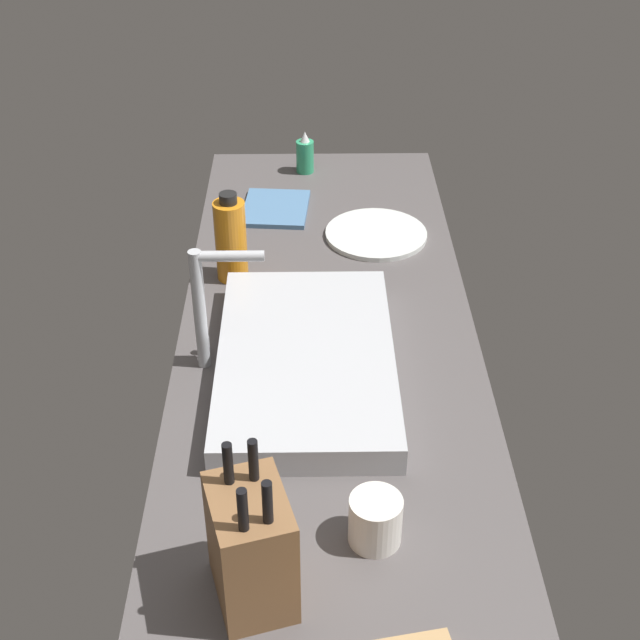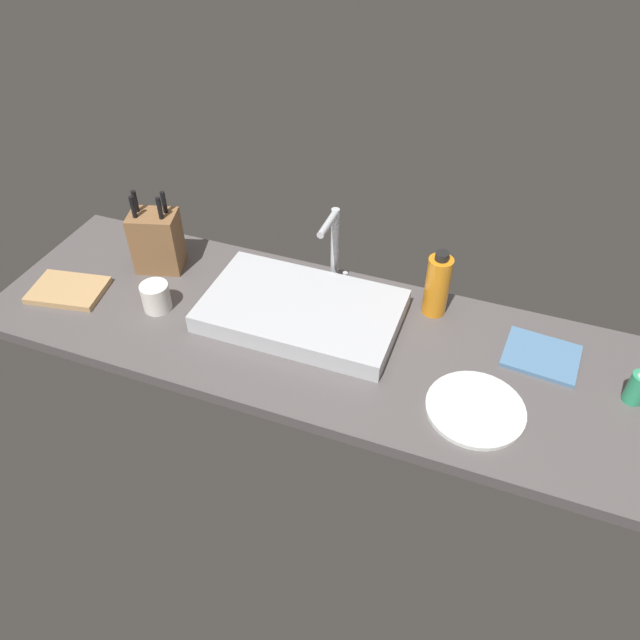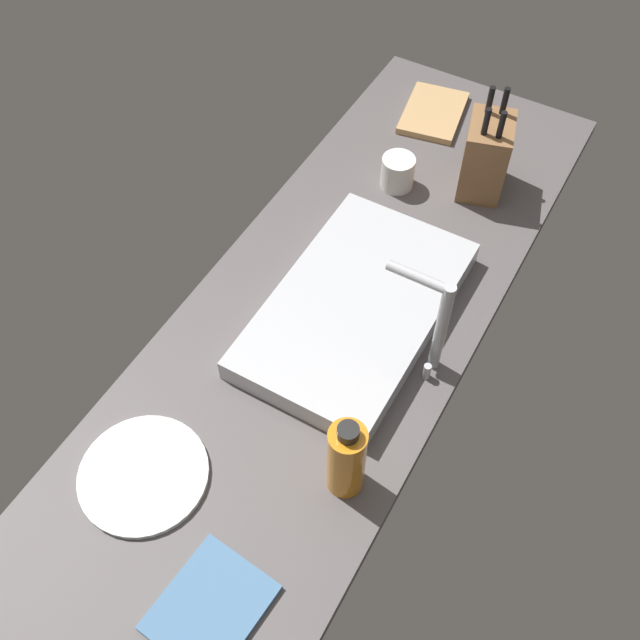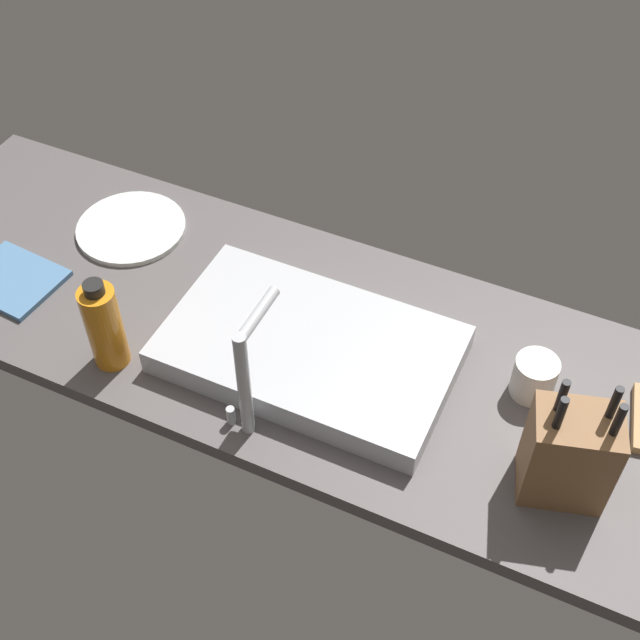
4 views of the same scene
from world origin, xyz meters
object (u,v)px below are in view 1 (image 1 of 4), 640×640
(sink_basin, at_px, (306,362))
(knife_block, at_px, (251,547))
(faucet, at_px, (207,300))
(water_bottle, at_px, (231,239))
(coffee_mug, at_px, (375,520))
(dinner_plate, at_px, (376,234))
(dish_towel, at_px, (276,208))
(soap_bottle, at_px, (305,155))

(sink_basin, distance_m, knife_block, 0.52)
(faucet, relative_size, knife_block, 0.98)
(sink_basin, bearing_deg, water_bottle, 25.08)
(faucet, bearing_deg, water_bottle, -3.51)
(coffee_mug, bearing_deg, water_bottle, 19.40)
(knife_block, distance_m, coffee_mug, 0.21)
(dinner_plate, relative_size, coffee_mug, 2.93)
(sink_basin, height_order, water_bottle, water_bottle)
(faucet, xyz_separation_m, dinner_plate, (0.49, -0.35, -0.14))
(sink_basin, distance_m, water_bottle, 0.39)
(dinner_plate, distance_m, dish_towel, 0.28)
(soap_bottle, distance_m, dinner_plate, 0.40)
(dinner_plate, bearing_deg, soap_bottle, 25.37)
(faucet, distance_m, knife_block, 0.55)
(dish_towel, bearing_deg, dinner_plate, -118.88)
(sink_basin, distance_m, dinner_plate, 0.55)
(faucet, height_order, knife_block, knife_block)
(dinner_plate, bearing_deg, water_bottle, 118.14)
(coffee_mug, bearing_deg, sink_basin, 14.26)
(faucet, relative_size, dish_towel, 1.33)
(sink_basin, xyz_separation_m, knife_block, (-0.50, 0.08, 0.07))
(dish_towel, relative_size, coffee_mug, 2.30)
(dish_towel, distance_m, coffee_mug, 1.08)
(sink_basin, height_order, coffee_mug, coffee_mug)
(dinner_plate, xyz_separation_m, coffee_mug, (-0.93, 0.06, 0.04))
(faucet, bearing_deg, dish_towel, -9.59)
(sink_basin, relative_size, dinner_plate, 2.27)
(sink_basin, xyz_separation_m, water_bottle, (0.34, 0.16, 0.07))
(soap_bottle, xyz_separation_m, dish_towel, (-0.22, 0.07, -0.04))
(knife_block, height_order, dinner_plate, knife_block)
(soap_bottle, bearing_deg, knife_block, 176.93)
(soap_bottle, bearing_deg, dinner_plate, -154.63)
(dinner_plate, bearing_deg, faucet, 144.59)
(faucet, bearing_deg, dinner_plate, -35.41)
(sink_basin, xyz_separation_m, dinner_plate, (0.52, -0.17, -0.02))
(faucet, distance_m, water_bottle, 0.32)
(water_bottle, distance_m, coffee_mug, 0.80)
(sink_basin, xyz_separation_m, soap_bottle, (0.88, 0.00, 0.02))
(knife_block, bearing_deg, dish_towel, -15.98)
(knife_block, xyz_separation_m, water_bottle, (0.85, 0.09, -0.00))
(sink_basin, bearing_deg, faucet, 80.24)
(soap_bottle, relative_size, coffee_mug, 1.39)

